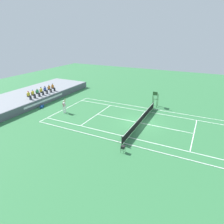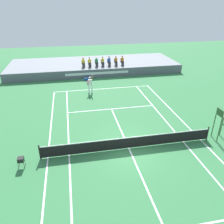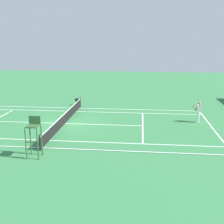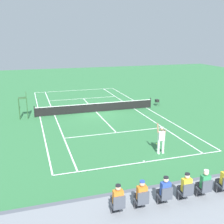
{
  "view_description": "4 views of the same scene",
  "coord_description": "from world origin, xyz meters",
  "px_view_note": "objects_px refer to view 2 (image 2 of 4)",
  "views": [
    {
      "loc": [
        -21.74,
        -6.73,
        10.67
      ],
      "look_at": [
        -0.45,
        3.86,
        1.0
      ],
      "focal_mm": 31.12,
      "sensor_mm": 36.0,
      "label": 1
    },
    {
      "loc": [
        -3.62,
        -12.4,
        9.31
      ],
      "look_at": [
        -0.45,
        3.86,
        1.0
      ],
      "focal_mm": 36.02,
      "sensor_mm": 36.0,
      "label": 2
    },
    {
      "loc": [
        22.12,
        6.21,
        6.8
      ],
      "look_at": [
        -0.45,
        3.86,
        1.0
      ],
      "focal_mm": 45.6,
      "sensor_mm": 36.0,
      "label": 3
    },
    {
      "loc": [
        6.46,
        25.74,
        7.36
      ],
      "look_at": [
        -0.45,
        3.86,
        1.0
      ],
      "focal_mm": 44.0,
      "sensor_mm": 36.0,
      "label": 4
    }
  ],
  "objects_px": {
    "tennis_player": "(90,84)",
    "spectator_seated_2": "(97,62)",
    "spectator_seated_4": "(109,61)",
    "spectator_seated_5": "(116,61)",
    "umpire_chair": "(222,120)",
    "spectator_seated_1": "(90,62)",
    "spectator_seated_0": "(83,63)",
    "spectator_seated_3": "(103,62)",
    "equipment_bag": "(87,79)",
    "spectator_seated_6": "(122,61)",
    "ball_hopper": "(21,159)",
    "tennis_ball": "(87,98)"
  },
  "relations": [
    {
      "from": "spectator_seated_3",
      "to": "tennis_ball",
      "type": "height_order",
      "value": "spectator_seated_3"
    },
    {
      "from": "spectator_seated_3",
      "to": "ball_hopper",
      "type": "height_order",
      "value": "spectator_seated_3"
    },
    {
      "from": "equipment_bag",
      "to": "spectator_seated_4",
      "type": "bearing_deg",
      "value": 33.25
    },
    {
      "from": "spectator_seated_1",
      "to": "equipment_bag",
      "type": "distance_m",
      "value": 2.72
    },
    {
      "from": "equipment_bag",
      "to": "spectator_seated_3",
      "type": "bearing_deg",
      "value": 42.12
    },
    {
      "from": "tennis_ball",
      "to": "ball_hopper",
      "type": "relative_size",
      "value": 0.1
    },
    {
      "from": "spectator_seated_0",
      "to": "spectator_seated_2",
      "type": "bearing_deg",
      "value": 0.0
    },
    {
      "from": "spectator_seated_0",
      "to": "spectator_seated_6",
      "type": "bearing_deg",
      "value": 0.0
    },
    {
      "from": "spectator_seated_0",
      "to": "equipment_bag",
      "type": "relative_size",
      "value": 1.33
    },
    {
      "from": "spectator_seated_4",
      "to": "equipment_bag",
      "type": "relative_size",
      "value": 1.33
    },
    {
      "from": "spectator_seated_4",
      "to": "equipment_bag",
      "type": "xyz_separation_m",
      "value": [
        -3.26,
        -2.13,
        -1.58
      ]
    },
    {
      "from": "spectator_seated_2",
      "to": "spectator_seated_3",
      "type": "height_order",
      "value": "same"
    },
    {
      "from": "spectator_seated_4",
      "to": "spectator_seated_6",
      "type": "distance_m",
      "value": 1.86
    },
    {
      "from": "spectator_seated_0",
      "to": "spectator_seated_3",
      "type": "distance_m",
      "value": 2.63
    },
    {
      "from": "spectator_seated_2",
      "to": "equipment_bag",
      "type": "xyz_separation_m",
      "value": [
        -1.53,
        -2.13,
        -1.58
      ]
    },
    {
      "from": "spectator_seated_0",
      "to": "tennis_ball",
      "type": "xyz_separation_m",
      "value": [
        -0.31,
        -8.16,
        -1.7
      ]
    },
    {
      "from": "spectator_seated_1",
      "to": "spectator_seated_6",
      "type": "distance_m",
      "value": 4.53
    },
    {
      "from": "tennis_player",
      "to": "umpire_chair",
      "type": "bearing_deg",
      "value": -52.8
    },
    {
      "from": "equipment_bag",
      "to": "spectator_seated_1",
      "type": "bearing_deg",
      "value": 74.71
    },
    {
      "from": "tennis_player",
      "to": "spectator_seated_2",
      "type": "bearing_deg",
      "value": 76.31
    },
    {
      "from": "spectator_seated_1",
      "to": "spectator_seated_4",
      "type": "relative_size",
      "value": 1.0
    },
    {
      "from": "spectator_seated_1",
      "to": "tennis_player",
      "type": "height_order",
      "value": "spectator_seated_1"
    },
    {
      "from": "spectator_seated_3",
      "to": "tennis_ball",
      "type": "bearing_deg",
      "value": -109.8
    },
    {
      "from": "umpire_chair",
      "to": "equipment_bag",
      "type": "bearing_deg",
      "value": 118.05
    },
    {
      "from": "spectator_seated_6",
      "to": "equipment_bag",
      "type": "xyz_separation_m",
      "value": [
        -5.11,
        -2.13,
        -1.58
      ]
    },
    {
      "from": "spectator_seated_3",
      "to": "spectator_seated_1",
      "type": "bearing_deg",
      "value": 180.0
    },
    {
      "from": "spectator_seated_1",
      "to": "spectator_seated_2",
      "type": "xyz_separation_m",
      "value": [
        0.94,
        0.0,
        0.0
      ]
    },
    {
      "from": "spectator_seated_1",
      "to": "umpire_chair",
      "type": "bearing_deg",
      "value": -66.48
    },
    {
      "from": "spectator_seated_0",
      "to": "spectator_seated_3",
      "type": "bearing_deg",
      "value": 0.0
    },
    {
      "from": "spectator_seated_5",
      "to": "umpire_chair",
      "type": "bearing_deg",
      "value": -77.05
    },
    {
      "from": "spectator_seated_3",
      "to": "spectator_seated_5",
      "type": "bearing_deg",
      "value": 0.0
    },
    {
      "from": "spectator_seated_1",
      "to": "spectator_seated_6",
      "type": "height_order",
      "value": "same"
    },
    {
      "from": "spectator_seated_0",
      "to": "equipment_bag",
      "type": "distance_m",
      "value": 2.67
    },
    {
      "from": "spectator_seated_4",
      "to": "spectator_seated_5",
      "type": "relative_size",
      "value": 1.0
    },
    {
      "from": "spectator_seated_1",
      "to": "tennis_ball",
      "type": "bearing_deg",
      "value": -98.09
    },
    {
      "from": "spectator_seated_2",
      "to": "spectator_seated_5",
      "type": "distance_m",
      "value": 2.68
    },
    {
      "from": "equipment_bag",
      "to": "spectator_seated_5",
      "type": "bearing_deg",
      "value": 26.92
    },
    {
      "from": "spectator_seated_1",
      "to": "spectator_seated_5",
      "type": "bearing_deg",
      "value": 0.0
    },
    {
      "from": "spectator_seated_1",
      "to": "spectator_seated_2",
      "type": "relative_size",
      "value": 1.0
    },
    {
      "from": "spectator_seated_3",
      "to": "tennis_ball",
      "type": "distance_m",
      "value": 8.84
    },
    {
      "from": "spectator_seated_2",
      "to": "equipment_bag",
      "type": "relative_size",
      "value": 1.33
    },
    {
      "from": "spectator_seated_6",
      "to": "spectator_seated_0",
      "type": "bearing_deg",
      "value": 180.0
    },
    {
      "from": "spectator_seated_0",
      "to": "ball_hopper",
      "type": "height_order",
      "value": "spectator_seated_0"
    },
    {
      "from": "spectator_seated_0",
      "to": "ball_hopper",
      "type": "xyz_separation_m",
      "value": [
        -5.33,
        -18.22,
        -1.17
      ]
    },
    {
      "from": "spectator_seated_5",
      "to": "tennis_player",
      "type": "distance_m",
      "value": 7.94
    },
    {
      "from": "spectator_seated_2",
      "to": "spectator_seated_1",
      "type": "bearing_deg",
      "value": 180.0
    },
    {
      "from": "spectator_seated_4",
      "to": "spectator_seated_6",
      "type": "bearing_deg",
      "value": 0.0
    },
    {
      "from": "spectator_seated_5",
      "to": "equipment_bag",
      "type": "height_order",
      "value": "spectator_seated_5"
    },
    {
      "from": "spectator_seated_1",
      "to": "spectator_seated_3",
      "type": "relative_size",
      "value": 1.0
    },
    {
      "from": "spectator_seated_2",
      "to": "tennis_player",
      "type": "relative_size",
      "value": 0.61
    }
  ]
}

